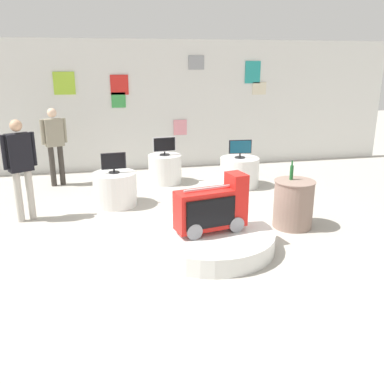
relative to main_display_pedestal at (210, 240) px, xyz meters
name	(u,v)px	position (x,y,z in m)	size (l,w,h in m)	color
ground_plane	(199,234)	(-0.05, 0.54, -0.13)	(30.00, 30.00, 0.00)	#B2ADA3
back_wall_display	(157,106)	(-0.06, 5.14, 1.46)	(12.56, 0.13, 3.18)	silver
main_display_pedestal	(210,240)	(0.00, 0.00, 0.00)	(1.89, 1.89, 0.27)	silver
novelty_firetruck_tv	(212,210)	(0.02, 0.00, 0.48)	(1.10, 0.56, 0.84)	gray
display_pedestal_left_rear	(239,172)	(1.45, 3.02, 0.19)	(0.85, 0.85, 0.64)	silver
tv_on_left_rear	(240,148)	(1.45, 3.01, 0.72)	(0.50, 0.23, 0.39)	black
display_pedestal_center_rear	(165,169)	(-0.11, 3.65, 0.19)	(0.75, 0.75, 0.64)	silver
tv_on_center_rear	(165,146)	(-0.11, 3.65, 0.73)	(0.53, 0.23, 0.41)	black
display_pedestal_right_rear	(115,189)	(-1.29, 2.30, 0.19)	(0.83, 0.83, 0.64)	silver
tv_on_right_rear	(114,162)	(-1.29, 2.30, 0.71)	(0.46, 0.20, 0.39)	black
side_table_round	(293,204)	(1.56, 0.54, 0.27)	(0.67, 0.67, 0.80)	gray
bottle_on_side_table	(292,172)	(1.53, 0.63, 0.79)	(0.06, 0.06, 0.32)	#195926
shopper_browsing_near_truck	(20,163)	(-2.85, 1.82, 0.90)	(0.51, 0.35, 1.76)	#B2ADA3
shopper_browsing_rear	(55,141)	(-2.49, 3.95, 0.87)	(0.53, 0.32, 1.71)	#38332D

